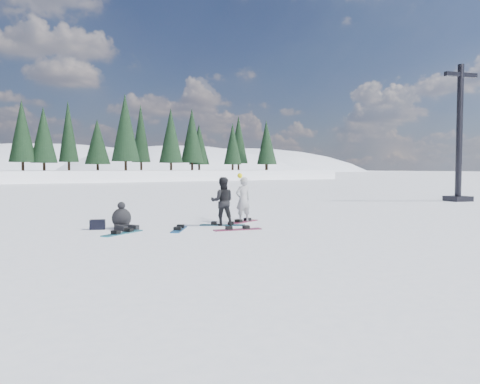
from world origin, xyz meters
The scene contains 11 objects.
ground centered at (0.00, 0.00, 0.00)m, with size 420.00×420.00×0.00m, color white.
lift_tower centered at (15.34, 4.09, 3.15)m, with size 2.13×1.38×7.75m.
snowboarder_woman centered at (-0.58, 1.31, 0.81)m, with size 0.59×0.41×1.73m.
snowboarder_man centered at (-1.63, 0.88, 0.80)m, with size 0.78×0.61×1.61m, color black.
seated_rider centered at (-4.76, 1.71, 0.33)m, with size 0.76×1.10×0.85m.
gear_bag centered at (-5.46, 1.96, 0.15)m, with size 0.45×0.30×0.30m, color black.
snowboard_woman centered at (-0.58, 1.32, 0.01)m, with size 1.50×0.28×0.03m, color #9C2245.
snowboard_man centered at (-1.63, 0.88, 0.01)m, with size 1.50×0.28×0.03m, color #16687A.
snowboard_loose_a centered at (-3.31, 0.57, 0.01)m, with size 1.50×0.28×0.03m, color #1D60A0.
snowboard_loose_b centered at (-1.76, -0.35, 0.01)m, with size 1.50×0.28×0.03m, color #97214A.
snowboard_loose_c centered at (-5.06, 0.61, 0.01)m, with size 1.50×0.28×0.03m, color #176F83.
Camera 1 is at (-8.86, -12.79, 1.92)m, focal length 35.00 mm.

